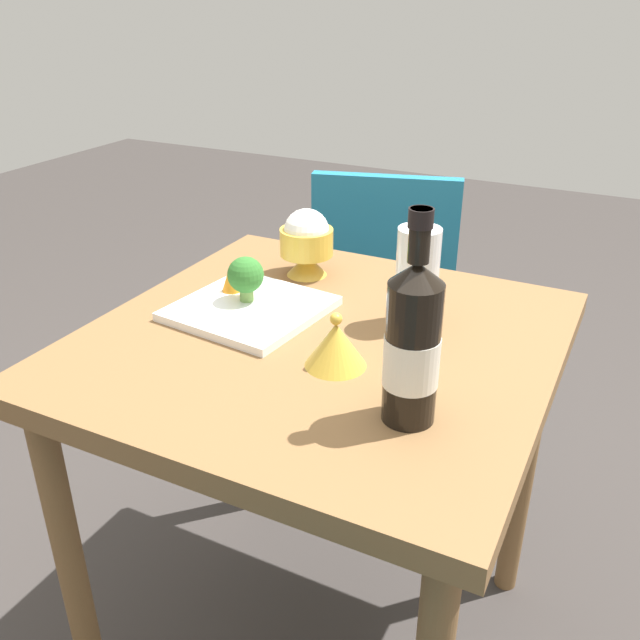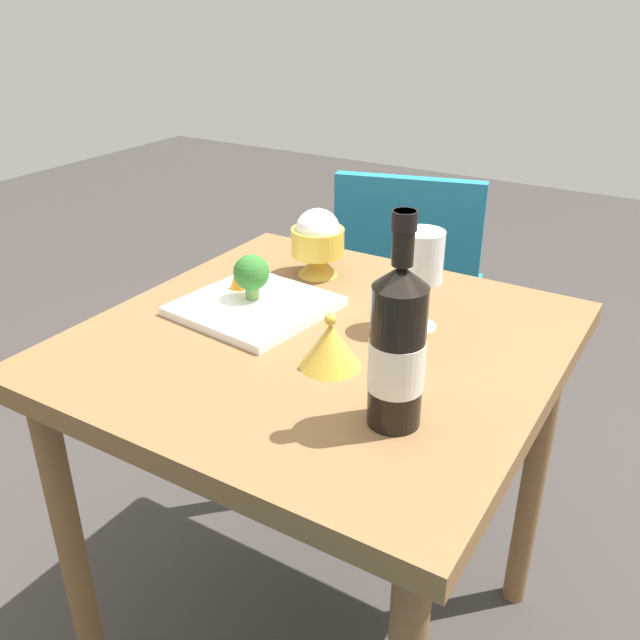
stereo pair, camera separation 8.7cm
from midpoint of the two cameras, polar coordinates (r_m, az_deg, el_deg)
name	(u,v)px [view 1 (the left image)]	position (r m, az deg, el deg)	size (l,w,h in m)	color
ground_plane	(320,635)	(1.68, -1.64, -24.79)	(8.00, 8.00, 0.00)	#383330
dining_table	(320,387)	(1.24, -2.03, -5.60)	(0.79, 0.79, 0.76)	brown
chair_near_window	(385,277)	(2.01, 4.21, 3.56)	(0.49, 0.49, 0.85)	teal
wine_bottle	(412,344)	(0.92, 5.01, -2.03)	(0.08, 0.08, 0.31)	black
wine_glass	(418,256)	(1.19, 6.11, 5.27)	(0.08, 0.08, 0.18)	white
rice_bowl	(307,241)	(1.41, -2.92, 6.55)	(0.11, 0.11, 0.14)	gold
rice_bowl_lid	(336,344)	(1.08, -1.00, -2.08)	(0.10, 0.10, 0.09)	gold
serving_plate	(250,309)	(1.28, -7.81, 0.92)	(0.28, 0.28, 0.02)	white
broccoli_floret	(246,276)	(1.27, -8.17, 3.63)	(0.07, 0.07, 0.09)	#729E4C
carrot_garnish_left	(231,277)	(1.33, -9.28, 3.55)	(0.04, 0.04, 0.06)	orange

